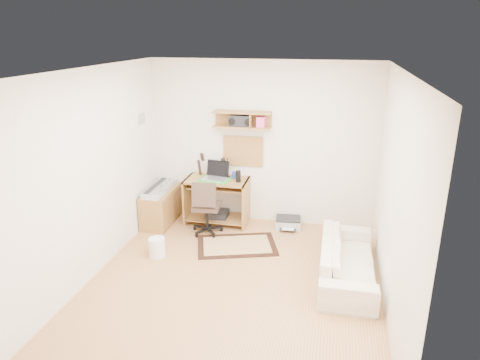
% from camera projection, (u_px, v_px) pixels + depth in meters
% --- Properties ---
extents(floor, '(3.60, 4.00, 0.01)m').
position_uv_depth(floor, '(234.00, 283.00, 5.54)').
color(floor, '#B9834D').
rests_on(floor, ground).
extents(ceiling, '(3.60, 4.00, 0.01)m').
position_uv_depth(ceiling, '(233.00, 70.00, 4.70)').
color(ceiling, white).
rests_on(ceiling, ground).
extents(back_wall, '(3.60, 0.01, 2.60)m').
position_uv_depth(back_wall, '(262.00, 144.00, 6.98)').
color(back_wall, silver).
rests_on(back_wall, ground).
extents(left_wall, '(0.01, 4.00, 2.60)m').
position_uv_depth(left_wall, '(92.00, 175.00, 5.48)').
color(left_wall, silver).
rests_on(left_wall, ground).
extents(right_wall, '(0.01, 4.00, 2.60)m').
position_uv_depth(right_wall, '(396.00, 197.00, 4.76)').
color(right_wall, silver).
rests_on(right_wall, ground).
extents(wall_shelf, '(0.90, 0.25, 0.26)m').
position_uv_depth(wall_shelf, '(242.00, 120.00, 6.79)').
color(wall_shelf, olive).
rests_on(wall_shelf, back_wall).
extents(cork_board, '(0.64, 0.03, 0.49)m').
position_uv_depth(cork_board, '(243.00, 151.00, 7.05)').
color(cork_board, '#AB8055').
rests_on(cork_board, back_wall).
extents(wall_photo, '(0.02, 0.20, 0.15)m').
position_uv_depth(wall_photo, '(142.00, 119.00, 6.73)').
color(wall_photo, '#4C8CBF').
rests_on(wall_photo, left_wall).
extents(desk, '(1.00, 0.55, 0.75)m').
position_uv_depth(desk, '(217.00, 201.00, 7.15)').
color(desk, olive).
rests_on(desk, floor).
extents(laptop, '(0.42, 0.42, 0.28)m').
position_uv_depth(laptop, '(215.00, 171.00, 6.97)').
color(laptop, silver).
rests_on(laptop, desk).
extents(speaker, '(0.08, 0.08, 0.18)m').
position_uv_depth(speaker, '(238.00, 176.00, 6.88)').
color(speaker, black).
rests_on(speaker, desk).
extents(desk_lamp, '(0.11, 0.11, 0.33)m').
position_uv_depth(desk_lamp, '(227.00, 167.00, 7.08)').
color(desk_lamp, black).
rests_on(desk_lamp, desk).
extents(pencil_cup, '(0.08, 0.08, 0.11)m').
position_uv_depth(pencil_cup, '(234.00, 175.00, 7.05)').
color(pencil_cup, navy).
rests_on(pencil_cup, desk).
extents(boombox, '(0.35, 0.16, 0.18)m').
position_uv_depth(boombox, '(241.00, 121.00, 6.79)').
color(boombox, black).
rests_on(boombox, wall_shelf).
extents(rug, '(1.32, 1.07, 0.02)m').
position_uv_depth(rug, '(237.00, 245.00, 6.48)').
color(rug, beige).
rests_on(rug, floor).
extents(task_chair, '(0.50, 0.50, 0.89)m').
position_uv_depth(task_chair, '(207.00, 206.00, 6.76)').
color(task_chair, '#382A21').
rests_on(task_chair, floor).
extents(cabinet, '(0.40, 0.90, 0.55)m').
position_uv_depth(cabinet, '(161.00, 206.00, 7.20)').
color(cabinet, olive).
rests_on(cabinet, floor).
extents(music_keyboard, '(0.28, 0.90, 0.08)m').
position_uv_depth(music_keyboard, '(160.00, 188.00, 7.10)').
color(music_keyboard, '#B2B5BA').
rests_on(music_keyboard, cabinet).
extents(guitar, '(0.34, 0.28, 1.11)m').
position_uv_depth(guitar, '(201.00, 187.00, 7.28)').
color(guitar, '#9B5A2F').
rests_on(guitar, floor).
extents(waste_basket, '(0.27, 0.27, 0.27)m').
position_uv_depth(waste_basket, '(157.00, 247.00, 6.14)').
color(waste_basket, white).
rests_on(waste_basket, floor).
extents(printer, '(0.43, 0.35, 0.15)m').
position_uv_depth(printer, '(288.00, 222.00, 7.07)').
color(printer, '#A5A8AA').
rests_on(printer, floor).
extents(sofa, '(0.50, 1.71, 0.67)m').
position_uv_depth(sofa, '(348.00, 254.00, 5.55)').
color(sofa, beige).
rests_on(sofa, floor).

